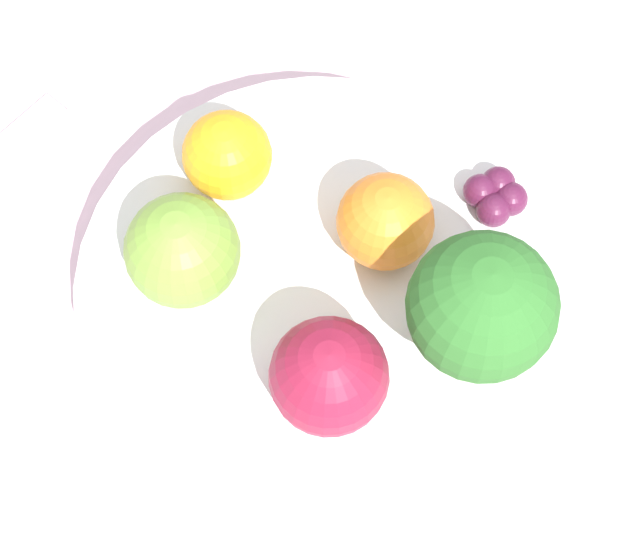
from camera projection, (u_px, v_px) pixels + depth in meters
name	position (u px, v px, depth m)	size (l,w,h in m)	color
ground_plane	(320.00, 330.00, 0.52)	(6.00, 6.00, 0.00)	gray
table_surface	(320.00, 322.00, 0.51)	(1.20, 1.20, 0.02)	silver
bowl	(320.00, 298.00, 0.49)	(0.22, 0.22, 0.04)	white
broccoli	(482.00, 308.00, 0.41)	(0.06, 0.06, 0.08)	#8CB76B
apple_red	(182.00, 251.00, 0.45)	(0.05, 0.05, 0.05)	olive
apple_green	(329.00, 376.00, 0.42)	(0.05, 0.05, 0.05)	maroon
orange_front	(385.00, 222.00, 0.46)	(0.04, 0.04, 0.04)	orange
orange_back	(227.00, 155.00, 0.47)	(0.04, 0.04, 0.04)	orange
grape_cluster	(496.00, 196.00, 0.48)	(0.03, 0.03, 0.02)	#511938
spoon	(2.00, 154.00, 0.54)	(0.04, 0.08, 0.01)	silver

